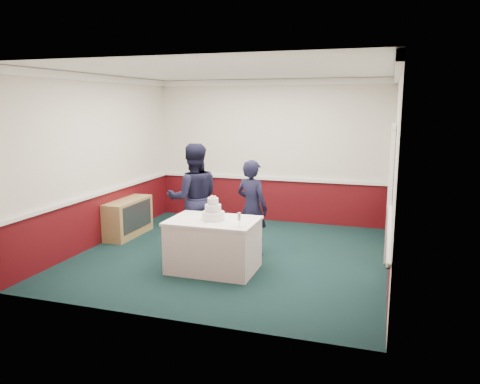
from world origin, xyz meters
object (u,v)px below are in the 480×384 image
(sideboard, at_px, (128,218))
(person_woman, at_px, (252,207))
(cake_table, at_px, (213,245))
(wedding_cake, at_px, (213,212))
(champagne_flute, at_px, (239,217))
(person_man, at_px, (194,198))
(cake_knife, at_px, (206,222))

(sideboard, relative_size, person_woman, 0.75)
(cake_table, xyz_separation_m, wedding_cake, (-0.00, 0.00, 0.50))
(person_woman, bearing_deg, champagne_flute, 118.00)
(sideboard, distance_m, person_woman, 2.63)
(sideboard, distance_m, cake_table, 2.57)
(champagne_flute, relative_size, person_woman, 0.13)
(sideboard, relative_size, person_man, 0.65)
(cake_table, height_order, person_woman, person_woman)
(cake_table, relative_size, person_man, 0.71)
(cake_knife, bearing_deg, champagne_flute, -16.43)
(wedding_cake, relative_size, champagne_flute, 1.78)
(champagne_flute, bearing_deg, cake_knife, 171.42)
(person_man, bearing_deg, cake_knife, 94.29)
(wedding_cake, bearing_deg, cake_knife, -98.53)
(person_man, bearing_deg, wedding_cake, 101.84)
(sideboard, height_order, person_woman, person_woman)
(cake_table, height_order, person_man, person_man)
(champagne_flute, bearing_deg, wedding_cake, 150.75)
(sideboard, relative_size, cake_knife, 5.45)
(cake_table, bearing_deg, person_man, 130.02)
(cake_table, bearing_deg, champagne_flute, -29.25)
(sideboard, xyz_separation_m, person_man, (1.58, -0.50, 0.58))
(cake_table, xyz_separation_m, cake_knife, (-0.03, -0.20, 0.39))
(wedding_cake, bearing_deg, cake_table, -90.00)
(person_woman, bearing_deg, wedding_cake, 90.41)
(sideboard, relative_size, wedding_cake, 3.30)
(wedding_cake, relative_size, cake_knife, 1.65)
(sideboard, height_order, person_man, person_man)
(wedding_cake, distance_m, person_woman, 0.99)
(sideboard, bearing_deg, champagne_flute, -29.62)
(cake_knife, relative_size, person_woman, 0.14)
(sideboard, bearing_deg, cake_table, -29.70)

